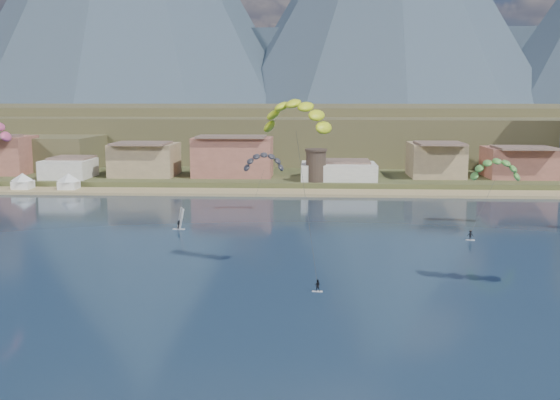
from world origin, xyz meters
name	(u,v)px	position (x,y,z in m)	size (l,w,h in m)	color
ground	(261,364)	(0.00, 0.00, 0.00)	(2400.00, 2400.00, 0.00)	black
beach	(296,193)	(0.00, 106.00, 0.25)	(2200.00, 12.00, 0.90)	tan
land	(310,123)	(0.00, 560.00, 0.00)	(2200.00, 900.00, 4.00)	brown
foothills	(355,131)	(22.39, 232.47, 9.08)	(940.00, 210.00, 18.00)	brown
town	(153,155)	(-40.00, 122.00, 8.00)	(400.00, 24.00, 12.00)	silver
watchtower	(316,165)	(5.00, 114.00, 6.37)	(5.82, 5.82, 8.60)	#47382D
kitesurfer_yellow	(296,112)	(2.20, 30.63, 22.03)	(10.74, 12.56, 24.60)	silver
kitesurfer_green	(496,166)	(38.34, 66.78, 11.17)	(12.93, 16.08, 17.22)	silver
distant_kite_dark	(264,159)	(-5.89, 78.86, 11.25)	(9.19, 6.32, 14.62)	#262626
windsurfer	(180,223)	(-19.87, 59.85, 1.25)	(2.29, 2.51, 3.94)	silver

